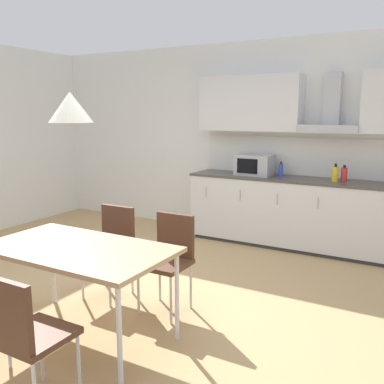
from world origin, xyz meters
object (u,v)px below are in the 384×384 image
Objects in this scene: bottle_yellow at (335,174)px; pendant_lamp at (70,107)px; dining_table at (78,253)px; chair_near_right at (24,329)px; chair_far_left at (112,242)px; microwave at (255,165)px; bottle_red at (344,175)px; chair_far_right at (170,252)px; bottle_blue at (281,170)px.

pendant_lamp is at bearing -112.47° from bottle_yellow.
dining_table is 1.10m from pendant_lamp.
chair_far_left is (-0.66, 1.59, 0.00)m from chair_near_right.
microwave reaches higher than dining_table.
bottle_yellow is at bearing -146.63° from bottle_red.
chair_far_right is at bearing 67.30° from pendant_lamp.
microwave is at bearing -178.90° from bottle_red.
pendant_lamp is (-0.00, 0.00, 1.10)m from dining_table.
dining_table is 1.70× the size of chair_far_left.
pendant_lamp reaches higher than chair_far_right.
microwave reaches higher than chair_far_right.
bottle_red is at bearing 54.26° from chair_far_left.
chair_near_right is (0.12, -3.95, -0.53)m from microwave.
chair_far_left is at bearing -103.02° from microwave.
dining_table is 4.61× the size of pendant_lamp.
microwave is at bearing -176.06° from bottle_blue.
bottle_yellow is 2.87m from chair_far_left.
chair_far_right is (0.33, 0.79, -0.18)m from dining_table.
chair_far_right is at bearing 67.30° from dining_table.
bottle_red is 0.24× the size of chair_far_right.
pendant_lamp is at bearing -93.88° from microwave.
bottle_yellow is 0.15× the size of dining_table.
bottle_red is 3.48m from dining_table.
chair_near_right is (-1.05, -3.97, -0.48)m from bottle_red.
bottle_yellow is 0.26× the size of chair_near_right.
pendant_lamp is (-0.33, 0.79, 1.28)m from chair_near_right.
chair_far_left is at bearing 112.69° from chair_near_right.
bottle_yellow is at bearing 67.53° from pendant_lamp.
microwave is 0.37m from bottle_blue.
chair_far_right and chair_far_left have the same top height.
chair_far_right is at bearing -87.14° from microwave.
bottle_yellow reaches higher than chair_far_right.
pendant_lamp is at bearing 112.68° from chair_near_right.
chair_near_right is at bearing -67.32° from dining_table.
chair_far_right is (0.00, 1.59, 0.00)m from chair_near_right.
pendant_lamp reaches higher than chair_near_right.
bottle_yellow is 3.46m from pendant_lamp.
chair_far_left is at bearing -180.00° from chair_far_right.
microwave reaches higher than bottle_blue.
chair_far_left is (-0.55, -2.36, -0.53)m from microwave.
dining_table is 0.88m from chair_far_right.
chair_near_right reaches higher than dining_table.
chair_far_left is at bearing 112.71° from dining_table.
bottle_blue is 0.23× the size of chair_near_right.
bottle_blue is (-0.81, 0.00, -0.00)m from bottle_red.
bottle_blue is at bearing 179.82° from bottle_red.
microwave is 1.50× the size of pendant_lamp.
pendant_lamp is at bearing -113.53° from bottle_red.
bottle_red reaches higher than dining_table.
microwave reaches higher than bottle_yellow.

